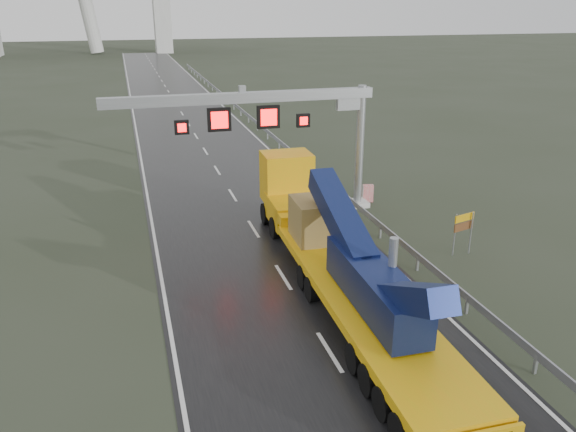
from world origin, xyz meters
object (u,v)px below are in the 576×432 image
object	(u,v)px
exit_sign_pair	(464,226)
heavy_haul_truck	(327,238)
striped_barrier	(368,193)
sign_gantry	(281,118)

from	to	relation	value
exit_sign_pair	heavy_haul_truck	bearing A→B (deg)	166.74
exit_sign_pair	striped_barrier	distance (m)	8.67
sign_gantry	striped_barrier	distance (m)	7.67
sign_gantry	exit_sign_pair	world-z (taller)	sign_gantry
sign_gantry	striped_barrier	xyz separation A→B (m)	(5.72, 0.54, -5.08)
exit_sign_pair	striped_barrier	xyz separation A→B (m)	(-1.17, 8.54, -0.97)
heavy_haul_truck	striped_barrier	size ratio (longest dim) A/B	18.74
sign_gantry	heavy_haul_truck	bearing A→B (deg)	-91.10
heavy_haul_truck	striped_barrier	bearing A→B (deg)	57.80
striped_barrier	sign_gantry	bearing A→B (deg)	-159.90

